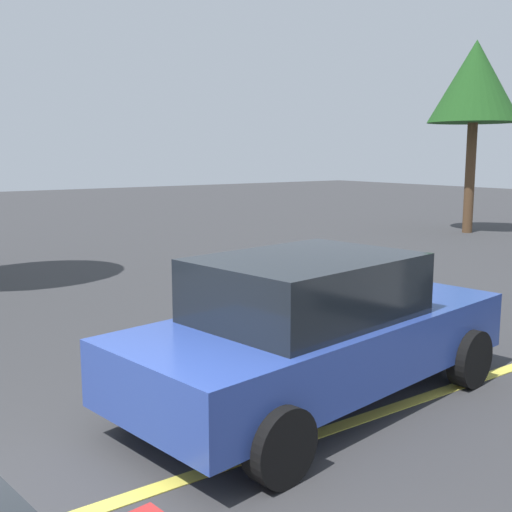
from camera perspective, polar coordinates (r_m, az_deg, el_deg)
The scene contains 4 objects.
ground_plane at distance 5.02m, azimuth -14.65°, elevation -21.43°, with size 80.00×80.00×0.00m, color #38383A.
lane_marking_centre at distance 6.56m, azimuth 11.33°, elevation -13.62°, with size 28.00×0.16×0.01m, color #E0D14C.
car_blue_crossing at distance 6.45m, azimuth 5.45°, elevation -6.55°, with size 4.62×2.47×1.55m.
tree_left_verge at distance 21.52m, azimuth 19.16°, elevation 14.53°, with size 2.83×2.83×6.01m.
Camera 1 is at (-1.48, -4.07, 2.54)m, focal length 44.32 mm.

